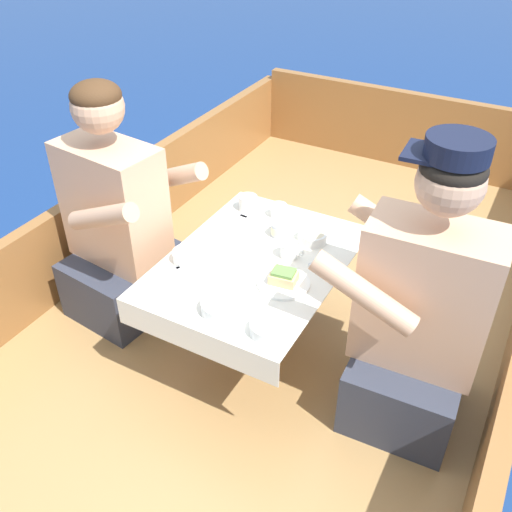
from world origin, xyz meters
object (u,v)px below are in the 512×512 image
(person_starboard, at_px, (418,319))
(tin_can, at_px, (279,230))
(sandwich, at_px, (284,277))
(person_port, at_px, (119,229))
(coffee_cup_port, at_px, (248,203))
(coffee_cup_center, at_px, (279,210))
(coffee_cup_starboard, at_px, (289,250))

(person_starboard, relative_size, tin_can, 15.45)
(sandwich, bearing_deg, person_port, 177.70)
(person_starboard, xyz_separation_m, coffee_cup_port, (-0.80, 0.32, 0.04))
(person_starboard, bearing_deg, coffee_cup_port, -24.43)
(sandwich, xyz_separation_m, tin_can, (-0.15, 0.26, -0.00))
(person_port, height_order, coffee_cup_center, person_port)
(person_port, height_order, coffee_cup_starboard, person_port)
(person_port, relative_size, person_starboard, 0.96)
(person_starboard, bearing_deg, sandwich, 4.37)
(coffee_cup_starboard, xyz_separation_m, tin_can, (-0.10, 0.11, -0.01))
(coffee_cup_starboard, xyz_separation_m, coffee_cup_center, (-0.16, 0.23, -0.00))
(coffee_cup_center, bearing_deg, tin_can, -62.52)
(person_starboard, relative_size, coffee_cup_port, 10.03)
(coffee_cup_port, xyz_separation_m, coffee_cup_center, (0.14, 0.01, -0.00))
(coffee_cup_starboard, bearing_deg, coffee_cup_center, 124.35)
(person_starboard, height_order, coffee_cup_center, person_starboard)
(coffee_cup_starboard, bearing_deg, coffee_cup_port, 143.01)
(coffee_cup_port, bearing_deg, tin_can, -29.36)
(person_starboard, bearing_deg, coffee_cup_center, -29.12)
(person_port, bearing_deg, person_starboard, 7.97)
(coffee_cup_center, bearing_deg, person_port, -146.46)
(coffee_cup_starboard, bearing_deg, person_port, -170.07)
(person_port, relative_size, coffee_cup_center, 10.61)
(sandwich, relative_size, tin_can, 1.48)
(coffee_cup_port, xyz_separation_m, coffee_cup_starboard, (0.30, -0.22, 0.00))
(person_port, bearing_deg, coffee_cup_center, 40.23)
(person_port, distance_m, tin_can, 0.65)
(coffee_cup_center, bearing_deg, coffee_cup_starboard, -55.65)
(coffee_cup_center, bearing_deg, coffee_cup_port, -175.05)
(coffee_cup_starboard, distance_m, tin_can, 0.15)
(coffee_cup_starboard, relative_size, tin_can, 1.35)
(person_starboard, relative_size, sandwich, 10.47)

